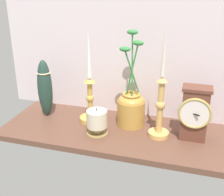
{
  "coord_description": "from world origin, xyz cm",
  "views": [
    {
      "loc": [
        25.9,
        -103.05,
        58.71
      ],
      "look_at": [
        -4.51,
        0.0,
        14.0
      ],
      "focal_mm": 47.02,
      "sensor_mm": 36.0,
      "label": 1
    }
  ],
  "objects_px": {
    "candlestick_tall_center": "(161,104)",
    "pillar_candle_front": "(97,121)",
    "tall_ceramic_vase": "(45,88)",
    "mantel_clock": "(195,113)",
    "candlestick_tall_left": "(90,95)",
    "brass_vase_jar": "(131,106)"
  },
  "relations": [
    {
      "from": "candlestick_tall_center",
      "to": "pillar_candle_front",
      "type": "relative_size",
      "value": 3.93
    },
    {
      "from": "brass_vase_jar",
      "to": "pillar_candle_front",
      "type": "distance_m",
      "value": 0.16
    },
    {
      "from": "brass_vase_jar",
      "to": "tall_ceramic_vase",
      "type": "height_order",
      "value": "brass_vase_jar"
    },
    {
      "from": "candlestick_tall_left",
      "to": "pillar_candle_front",
      "type": "xyz_separation_m",
      "value": [
        0.06,
        -0.1,
        -0.07
      ]
    },
    {
      "from": "pillar_candle_front",
      "to": "mantel_clock",
      "type": "bearing_deg",
      "value": 10.23
    },
    {
      "from": "pillar_candle_front",
      "to": "brass_vase_jar",
      "type": "bearing_deg",
      "value": 45.92
    },
    {
      "from": "candlestick_tall_center",
      "to": "brass_vase_jar",
      "type": "height_order",
      "value": "candlestick_tall_center"
    },
    {
      "from": "pillar_candle_front",
      "to": "tall_ceramic_vase",
      "type": "height_order",
      "value": "tall_ceramic_vase"
    },
    {
      "from": "candlestick_tall_center",
      "to": "pillar_candle_front",
      "type": "bearing_deg",
      "value": -167.28
    },
    {
      "from": "candlestick_tall_left",
      "to": "pillar_candle_front",
      "type": "bearing_deg",
      "value": -57.24
    },
    {
      "from": "candlestick_tall_left",
      "to": "pillar_candle_front",
      "type": "height_order",
      "value": "candlestick_tall_left"
    },
    {
      "from": "candlestick_tall_left",
      "to": "candlestick_tall_center",
      "type": "bearing_deg",
      "value": -8.59
    },
    {
      "from": "mantel_clock",
      "to": "tall_ceramic_vase",
      "type": "bearing_deg",
      "value": 177.39
    },
    {
      "from": "candlestick_tall_left",
      "to": "pillar_candle_front",
      "type": "relative_size",
      "value": 3.64
    },
    {
      "from": "mantel_clock",
      "to": "candlestick_tall_center",
      "type": "xyz_separation_m",
      "value": [
        -0.13,
        -0.01,
        0.03
      ]
    },
    {
      "from": "tall_ceramic_vase",
      "to": "mantel_clock",
      "type": "bearing_deg",
      "value": -2.61
    },
    {
      "from": "candlestick_tall_center",
      "to": "pillar_candle_front",
      "type": "height_order",
      "value": "candlestick_tall_center"
    },
    {
      "from": "pillar_candle_front",
      "to": "tall_ceramic_vase",
      "type": "bearing_deg",
      "value": 160.72
    },
    {
      "from": "brass_vase_jar",
      "to": "candlestick_tall_center",
      "type": "bearing_deg",
      "value": -25.58
    },
    {
      "from": "candlestick_tall_left",
      "to": "brass_vase_jar",
      "type": "height_order",
      "value": "candlestick_tall_left"
    },
    {
      "from": "candlestick_tall_left",
      "to": "tall_ceramic_vase",
      "type": "distance_m",
      "value": 0.21
    },
    {
      "from": "mantel_clock",
      "to": "pillar_candle_front",
      "type": "distance_m",
      "value": 0.38
    }
  ]
}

